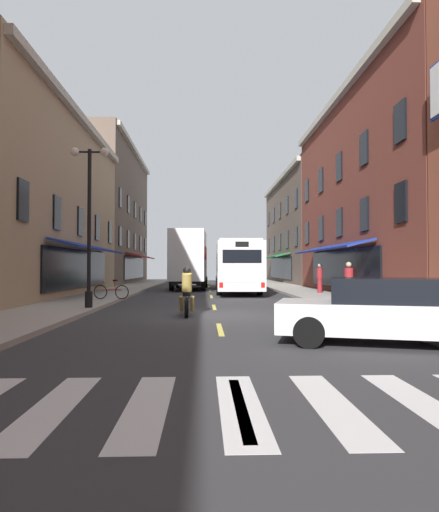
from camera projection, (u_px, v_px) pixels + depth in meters
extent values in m
cube|color=#333335|center=(216.00, 317.00, 15.31)|extent=(34.80, 80.00, 0.10)
cube|color=#DBCC4C|center=(240.00, 405.00, 5.32)|extent=(0.14, 2.40, 0.01)
cube|color=#DBCC4C|center=(220.00, 329.00, 11.82)|extent=(0.14, 2.40, 0.01)
cube|color=#DBCC4C|center=(214.00, 307.00, 18.31)|extent=(0.14, 2.40, 0.01)
cube|color=#DBCC4C|center=(211.00, 297.00, 24.80)|extent=(0.14, 2.40, 0.01)
cube|color=#DBCC4C|center=(210.00, 290.00, 31.30)|extent=(0.14, 2.40, 0.01)
cube|color=#DBCC4C|center=(209.00, 286.00, 37.79)|extent=(0.14, 2.40, 0.01)
cube|color=#DBCC4C|center=(208.00, 284.00, 44.29)|extent=(0.14, 2.40, 0.01)
cube|color=#DBCC4C|center=(207.00, 281.00, 50.78)|extent=(0.14, 2.40, 0.01)
cube|color=silver|center=(53.00, 407.00, 5.24)|extent=(0.50, 2.80, 0.01)
cube|color=silver|center=(147.00, 406.00, 5.28)|extent=(0.50, 2.80, 0.01)
cube|color=silver|center=(240.00, 405.00, 5.32)|extent=(0.50, 2.80, 0.01)
cube|color=silver|center=(332.00, 404.00, 5.36)|extent=(0.50, 2.80, 0.01)
cube|color=silver|center=(422.00, 403.00, 5.40)|extent=(0.50, 2.80, 0.01)
cube|color=#A39E93|center=(42.00, 314.00, 15.10)|extent=(3.00, 80.00, 0.14)
cube|color=#A39E93|center=(386.00, 312.00, 15.53)|extent=(3.00, 80.00, 0.14)
cube|color=#9E8466|center=(8.00, 204.00, 25.02)|extent=(8.00, 19.90, 10.32)
cube|color=#B2AD9E|center=(82.00, 120.00, 25.29)|extent=(0.44, 19.40, 0.40)
cube|color=black|center=(80.00, 269.00, 25.08)|extent=(0.10, 12.00, 2.10)
cube|color=navy|center=(93.00, 247.00, 25.13)|extent=(1.38, 11.20, 0.44)
cube|color=black|center=(23.00, 200.00, 17.15)|extent=(0.10, 1.00, 1.60)
cube|color=black|center=(57.00, 213.00, 21.15)|extent=(0.10, 1.00, 1.60)
cube|color=black|center=(80.00, 222.00, 25.14)|extent=(0.10, 1.00, 1.60)
cube|color=black|center=(97.00, 228.00, 29.14)|extent=(0.10, 1.00, 1.60)
cube|color=black|center=(110.00, 232.00, 33.13)|extent=(0.10, 1.00, 1.60)
cube|color=brown|center=(95.00, 216.00, 45.04)|extent=(8.00, 19.90, 13.53)
cube|color=#B2AD9E|center=(136.00, 153.00, 45.34)|extent=(0.44, 19.40, 0.40)
cube|color=black|center=(135.00, 268.00, 45.06)|extent=(0.10, 12.00, 2.10)
cube|color=maroon|center=(142.00, 256.00, 45.11)|extent=(1.38, 11.20, 0.44)
cube|color=black|center=(120.00, 236.00, 37.13)|extent=(0.10, 1.00, 1.60)
cube|color=black|center=(128.00, 239.00, 41.13)|extent=(0.10, 1.00, 1.60)
cube|color=black|center=(135.00, 242.00, 45.12)|extent=(0.10, 1.00, 1.60)
cube|color=black|center=(140.00, 244.00, 49.12)|extent=(0.10, 1.00, 1.60)
cube|color=black|center=(145.00, 245.00, 53.12)|extent=(0.10, 1.00, 1.60)
cube|color=black|center=(120.00, 198.00, 37.21)|extent=(0.10, 1.00, 1.60)
cube|color=black|center=(128.00, 204.00, 41.21)|extent=(0.10, 1.00, 1.60)
cube|color=black|center=(135.00, 210.00, 45.20)|extent=(0.10, 1.00, 1.60)
cube|color=black|center=(141.00, 215.00, 49.20)|extent=(0.10, 1.00, 1.60)
cube|color=black|center=(145.00, 219.00, 53.19)|extent=(0.10, 1.00, 1.60)
cube|color=brown|center=(408.00, 194.00, 25.85)|extent=(8.00, 19.90, 11.75)
cube|color=#B2AD9E|center=(338.00, 98.00, 25.84)|extent=(0.44, 19.40, 0.40)
cube|color=black|center=(340.00, 269.00, 25.60)|extent=(0.10, 12.00, 2.10)
cube|color=navy|center=(327.00, 248.00, 25.61)|extent=(1.38, 11.20, 0.44)
cube|color=black|center=(401.00, 202.00, 17.68)|extent=(0.10, 1.00, 1.60)
cube|color=black|center=(365.00, 214.00, 21.67)|extent=(0.10, 1.00, 1.60)
cube|color=black|center=(339.00, 222.00, 25.67)|extent=(0.10, 1.00, 1.60)
cube|color=black|center=(321.00, 228.00, 29.67)|extent=(0.10, 1.00, 1.60)
cube|color=black|center=(307.00, 233.00, 33.66)|extent=(0.10, 1.00, 1.60)
cube|color=black|center=(400.00, 122.00, 17.75)|extent=(0.10, 1.00, 1.60)
cube|color=black|center=(364.00, 149.00, 21.75)|extent=(0.10, 1.00, 1.60)
cube|color=black|center=(339.00, 167.00, 25.75)|extent=(0.10, 1.00, 1.60)
cube|color=black|center=(321.00, 180.00, 29.74)|extent=(0.10, 1.00, 1.60)
cube|color=black|center=(307.00, 191.00, 33.74)|extent=(0.10, 1.00, 1.60)
cube|color=brown|center=(319.00, 230.00, 45.82)|extent=(8.00, 19.90, 10.79)
cube|color=#B2AD9E|center=(279.00, 181.00, 45.80)|extent=(0.44, 19.40, 0.40)
cube|color=black|center=(280.00, 268.00, 45.59)|extent=(0.10, 12.00, 2.10)
cube|color=#1E6638|center=(273.00, 256.00, 45.59)|extent=(1.38, 11.20, 0.44)
cube|color=black|center=(296.00, 237.00, 37.66)|extent=(0.10, 1.00, 1.60)
cube|color=black|center=(287.00, 240.00, 41.65)|extent=(0.10, 1.00, 1.60)
cube|color=black|center=(280.00, 242.00, 45.65)|extent=(0.10, 1.00, 1.60)
cube|color=black|center=(274.00, 244.00, 49.65)|extent=(0.10, 1.00, 1.60)
cube|color=black|center=(269.00, 246.00, 53.64)|extent=(0.10, 1.00, 1.60)
cube|color=black|center=(296.00, 199.00, 37.74)|extent=(0.10, 1.00, 1.60)
cube|color=black|center=(287.00, 205.00, 41.73)|extent=(0.10, 1.00, 1.60)
cube|color=black|center=(280.00, 211.00, 45.73)|extent=(0.10, 1.00, 1.60)
cube|color=black|center=(274.00, 215.00, 49.72)|extent=(0.10, 1.00, 1.60)
cube|color=black|center=(268.00, 219.00, 53.72)|extent=(0.10, 1.00, 1.60)
cube|color=white|center=(237.00, 266.00, 29.01)|extent=(2.79, 11.17, 2.71)
cube|color=silver|center=(237.00, 244.00, 29.04)|extent=(2.57, 9.97, 0.16)
cube|color=black|center=(236.00, 263.00, 29.31)|extent=(2.78, 8.78, 0.96)
cube|color=maroon|center=(237.00, 283.00, 28.98)|extent=(2.81, 10.78, 0.36)
cube|color=black|center=(233.00, 264.00, 34.53)|extent=(2.25, 0.17, 1.10)
cube|color=black|center=(242.00, 256.00, 23.50)|extent=(2.05, 0.16, 0.70)
cube|color=silver|center=(242.00, 276.00, 23.47)|extent=(2.15, 0.15, 0.64)
cube|color=black|center=(242.00, 244.00, 23.51)|extent=(0.70, 0.12, 0.28)
cube|color=red|center=(221.00, 285.00, 23.43)|extent=(0.20, 0.08, 0.28)
cube|color=red|center=(263.00, 285.00, 23.46)|extent=(0.20, 0.08, 0.28)
cylinder|color=black|center=(218.00, 283.00, 32.52)|extent=(0.32, 1.01, 1.00)
cylinder|color=black|center=(250.00, 283.00, 32.55)|extent=(0.32, 1.01, 1.00)
cylinder|color=black|center=(219.00, 287.00, 25.90)|extent=(0.32, 1.01, 1.00)
cylinder|color=black|center=(260.00, 287.00, 25.94)|extent=(0.32, 1.01, 1.00)
cube|color=#B21E19|center=(192.00, 268.00, 35.60)|extent=(2.39, 2.51, 2.40)
cube|color=black|center=(193.00, 258.00, 36.79)|extent=(2.00, 0.17, 0.80)
cube|color=white|center=(188.00, 256.00, 31.76)|extent=(2.60, 5.39, 3.48)
cube|color=maroon|center=(206.00, 253.00, 31.76)|extent=(0.18, 3.18, 0.90)
cube|color=black|center=(190.00, 282.00, 32.92)|extent=(2.17, 7.40, 0.24)
cylinder|color=black|center=(178.00, 282.00, 35.37)|extent=(0.31, 0.91, 0.90)
cylinder|color=black|center=(206.00, 282.00, 35.37)|extent=(0.31, 0.91, 0.90)
cylinder|color=black|center=(172.00, 284.00, 30.91)|extent=(0.31, 0.91, 0.90)
cylinder|color=black|center=(203.00, 284.00, 30.91)|extent=(0.31, 0.91, 0.90)
cube|color=silver|center=(378.00, 317.00, 9.59)|extent=(4.57, 2.91, 0.65)
cube|color=black|center=(386.00, 291.00, 9.57)|extent=(2.65, 2.22, 0.55)
cylinder|color=black|center=(309.00, 332.00, 9.10)|extent=(0.68, 0.39, 0.64)
cylinder|color=black|center=(312.00, 322.00, 10.76)|extent=(0.68, 0.39, 0.64)
cube|color=#144723|center=(194.00, 279.00, 40.93)|extent=(1.93, 4.45, 0.70)
cube|color=black|center=(194.00, 273.00, 40.77)|extent=(1.73, 2.42, 0.44)
cube|color=red|center=(184.00, 276.00, 38.74)|extent=(0.20, 0.06, 0.14)
cube|color=red|center=(201.00, 276.00, 38.76)|extent=(0.20, 0.06, 0.14)
cylinder|color=black|center=(185.00, 281.00, 42.42)|extent=(0.23, 0.64, 0.64)
cylinder|color=black|center=(204.00, 281.00, 42.44)|extent=(0.23, 0.64, 0.64)
cylinder|color=black|center=(183.00, 282.00, 39.41)|extent=(0.23, 0.64, 0.64)
cylinder|color=black|center=(203.00, 282.00, 39.43)|extent=(0.23, 0.64, 0.64)
cylinder|color=black|center=(187.00, 304.00, 16.00)|extent=(0.11, 0.62, 0.62)
cylinder|color=black|center=(187.00, 308.00, 14.55)|extent=(0.13, 0.62, 0.62)
cylinder|color=#B2B2B7|center=(187.00, 296.00, 15.89)|extent=(0.08, 0.33, 0.68)
ellipsoid|color=navy|center=(187.00, 291.00, 15.47)|extent=(0.33, 0.57, 0.28)
cube|color=black|center=(187.00, 294.00, 15.07)|extent=(0.27, 0.56, 0.12)
cube|color=#B2B2B7|center=(187.00, 303.00, 15.28)|extent=(0.25, 0.40, 0.30)
cylinder|color=#B2B2B7|center=(187.00, 285.00, 15.80)|extent=(0.62, 0.05, 0.04)
cylinder|color=#B29947|center=(187.00, 282.00, 15.15)|extent=(0.35, 0.46, 0.66)
sphere|color=black|center=(187.00, 270.00, 15.27)|extent=(0.26, 0.26, 0.26)
cylinder|color=#B29947|center=(182.00, 304.00, 15.15)|extent=(0.15, 0.36, 0.56)
cylinder|color=#B29947|center=(192.00, 304.00, 15.17)|extent=(0.15, 0.36, 0.56)
torus|color=black|center=(100.00, 292.00, 21.05)|extent=(0.66, 0.15, 0.66)
torus|color=black|center=(122.00, 292.00, 20.91)|extent=(0.66, 0.15, 0.66)
cylinder|color=red|center=(111.00, 290.00, 20.98)|extent=(0.99, 0.20, 0.04)
cylinder|color=red|center=(115.00, 286.00, 20.96)|extent=(0.14, 0.06, 0.50)
cube|color=black|center=(115.00, 280.00, 20.97)|extent=(0.22, 0.15, 0.06)
cylinder|color=red|center=(102.00, 280.00, 21.05)|extent=(0.11, 0.48, 0.03)
cylinder|color=#66387F|center=(348.00, 289.00, 22.36)|extent=(0.28, 0.28, 0.86)
cylinder|color=#66387F|center=(348.00, 273.00, 22.38)|extent=(0.36, 0.36, 0.66)
sphere|color=tan|center=(348.00, 264.00, 22.39)|extent=(0.23, 0.23, 0.23)
cube|color=#B29947|center=(347.00, 273.00, 22.61)|extent=(0.29, 0.21, 0.36)
cylinder|color=maroon|center=(320.00, 286.00, 26.14)|extent=(0.28, 0.28, 0.82)
cylinder|color=maroon|center=(320.00, 273.00, 26.16)|extent=(0.36, 0.36, 0.64)
sphere|color=tan|center=(320.00, 265.00, 26.17)|extent=(0.22, 0.22, 0.22)
cylinder|color=navy|center=(349.00, 293.00, 18.58)|extent=(0.28, 0.28, 0.83)
cylinder|color=maroon|center=(349.00, 275.00, 18.60)|extent=(0.36, 0.36, 0.64)
sphere|color=tan|center=(349.00, 265.00, 18.61)|extent=(0.23, 0.23, 0.23)
cylinder|color=black|center=(89.00, 228.00, 16.73)|extent=(0.14, 0.14, 5.93)
cylinder|color=black|center=(89.00, 299.00, 16.67)|extent=(0.28, 0.28, 0.60)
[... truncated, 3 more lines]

